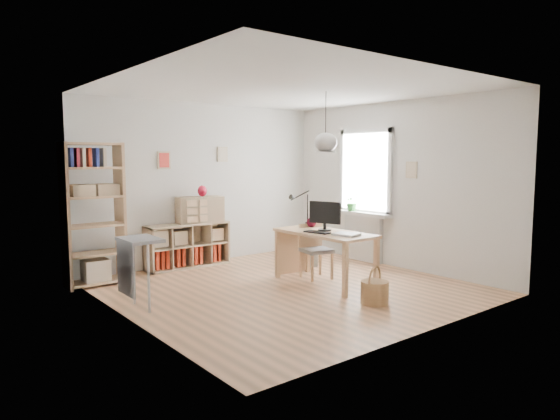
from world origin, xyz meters
TOP-DOWN VIEW (x-y plane):
  - ground at (0.00, 0.00)m, footprint 4.50×4.50m
  - room_shell at (0.55, -0.15)m, footprint 4.50×4.50m
  - window_unit at (2.23, 0.60)m, footprint 0.07×1.16m
  - radiator at (2.19, 0.60)m, footprint 0.10×0.80m
  - windowsill at (2.14, 0.60)m, footprint 0.22×1.20m
  - desk at (0.55, -0.15)m, footprint 0.70×1.50m
  - cube_shelf at (-0.47, 2.08)m, footprint 1.40×0.38m
  - tall_bookshelf at (-2.04, 1.80)m, footprint 0.80×0.38m
  - side_table at (-2.04, 0.35)m, footprint 0.40×0.55m
  - chair at (0.69, 0.21)m, footprint 0.47×0.47m
  - wicker_basket at (0.36, -1.25)m, footprint 0.34×0.34m
  - storage_chest at (1.05, 1.01)m, footprint 0.68×0.73m
  - monitor at (0.62, -0.08)m, footprint 0.20×0.47m
  - keyboard at (0.38, -0.17)m, footprint 0.21×0.40m
  - task_lamp at (0.59, 0.46)m, footprint 0.47×0.18m
  - yarn_ball at (0.70, 0.30)m, footprint 0.15×0.15m
  - paper_tray at (0.53, -0.59)m, footprint 0.32×0.37m
  - drawer_chest at (-0.22, 2.04)m, footprint 0.80×0.47m
  - red_vase at (-0.17, 2.04)m, footprint 0.15×0.15m
  - potted_plant at (2.12, 0.82)m, footprint 0.30×0.27m

SIDE VIEW (x-z plane):
  - ground at x=0.00m, z-range 0.00..0.00m
  - wicker_basket at x=0.36m, z-range -0.08..0.39m
  - storage_chest at x=1.05m, z-range -0.10..0.46m
  - cube_shelf at x=-0.47m, z-range -0.06..0.66m
  - radiator at x=2.19m, z-range 0.00..0.80m
  - chair at x=0.69m, z-range 0.06..0.86m
  - desk at x=0.55m, z-range 0.28..1.03m
  - side_table at x=-2.04m, z-range 0.24..1.09m
  - keyboard at x=0.38m, z-range 0.75..0.77m
  - paper_tray at x=0.53m, z-range 0.75..0.78m
  - yarn_ball at x=0.70m, z-range 0.75..0.90m
  - windowsill at x=2.14m, z-range 0.80..0.86m
  - drawer_chest at x=-0.22m, z-range 0.72..1.15m
  - monitor at x=0.62m, z-range 0.78..1.19m
  - potted_plant at x=2.12m, z-range 0.86..1.17m
  - tall_bookshelf at x=-2.04m, z-range 0.09..2.09m
  - task_lamp at x=0.59m, z-range 0.84..1.35m
  - red_vase at x=-0.17m, z-range 1.15..1.33m
  - window_unit at x=2.23m, z-range 0.82..2.28m
  - room_shell at x=0.55m, z-range -0.25..4.25m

